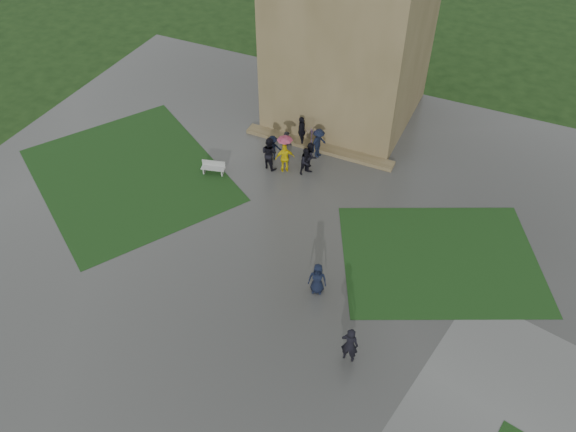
% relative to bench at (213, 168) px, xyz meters
% --- Properties ---
extents(ground, '(120.00, 120.00, 0.00)m').
position_rel_bench_xyz_m(ground, '(4.34, -6.08, -0.41)').
color(ground, black).
extents(plaza, '(34.00, 34.00, 0.02)m').
position_rel_bench_xyz_m(plaza, '(4.34, -4.08, -0.40)').
color(plaza, '#383735').
rests_on(plaza, ground).
extents(lawn_inset_left, '(14.10, 13.46, 0.01)m').
position_rel_bench_xyz_m(lawn_inset_left, '(-4.16, -2.08, -0.38)').
color(lawn_inset_left, black).
rests_on(lawn_inset_left, plaza).
extents(lawn_inset_right, '(11.12, 10.15, 0.01)m').
position_rel_bench_xyz_m(lawn_inset_right, '(12.84, -1.08, -0.38)').
color(lawn_inset_right, black).
rests_on(lawn_inset_right, plaza).
extents(tower_plinth, '(9.00, 0.80, 0.22)m').
position_rel_bench_xyz_m(tower_plinth, '(4.34, 4.52, -0.28)').
color(tower_plinth, brown).
rests_on(tower_plinth, plaza).
extents(bench, '(1.36, 0.71, 0.75)m').
position_rel_bench_xyz_m(bench, '(0.00, 0.00, 0.00)').
color(bench, '#A1A19D').
rests_on(bench, plaza).
extents(visitor_cluster, '(3.31, 3.76, 2.62)m').
position_rel_bench_xyz_m(visitor_cluster, '(3.66, 2.84, 0.68)').
color(visitor_cluster, black).
rests_on(visitor_cluster, plaza).
extents(pedestrian_mid, '(0.91, 0.73, 1.63)m').
position_rel_bench_xyz_m(pedestrian_mid, '(8.34, -5.27, 0.43)').
color(pedestrian_mid, black).
rests_on(pedestrian_mid, plaza).
extents(pedestrian_near, '(0.71, 0.49, 1.88)m').
position_rel_bench_xyz_m(pedestrian_near, '(10.80, -7.93, 0.56)').
color(pedestrian_near, black).
rests_on(pedestrian_near, plaza).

